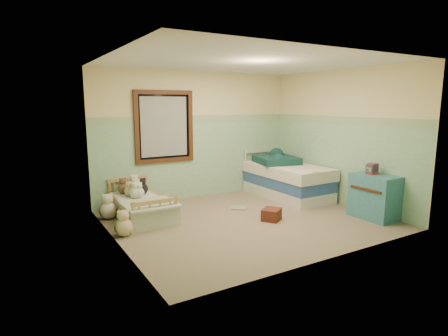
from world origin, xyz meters
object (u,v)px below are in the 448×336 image
plush_floor_tan (124,227)px  floor_book (239,208)px  dresser (374,197)px  red_pillow (271,214)px  toddler_bed_frame (141,211)px  twin_bed_frame (287,192)px  plush_floor_cream (108,210)px

plush_floor_tan → floor_book: plush_floor_tan is taller
dresser → red_pillow: bearing=153.3°
toddler_bed_frame → plush_floor_tan: bearing=-123.1°
floor_book → toddler_bed_frame: bearing=-158.5°
twin_bed_frame → floor_book: twin_bed_frame is taller
plush_floor_cream → plush_floor_tan: plush_floor_cream is taller
dresser → floor_book: (-1.63, 1.60, -0.35)m
twin_bed_frame → floor_book: size_ratio=6.50×
dresser → plush_floor_cream: bearing=149.9°
twin_bed_frame → floor_book: (-1.32, -0.24, -0.10)m
dresser → red_pillow: 1.73m
twin_bed_frame → dresser: size_ratio=2.50×
plush_floor_cream → twin_bed_frame: 3.52m
twin_bed_frame → dresser: dresser is taller
red_pillow → plush_floor_tan: bearing=167.7°
floor_book → dresser: bearing=-7.7°
toddler_bed_frame → plush_floor_tan: size_ratio=5.62×
toddler_bed_frame → floor_book: bearing=-15.2°
red_pillow → plush_floor_cream: bearing=147.8°
plush_floor_cream → plush_floor_tan: (0.00, -0.94, -0.01)m
plush_floor_cream → twin_bed_frame: (3.50, -0.37, -0.03)m
red_pillow → floor_book: red_pillow is taller
plush_floor_tan → red_pillow: size_ratio=0.86×
plush_floor_cream → floor_book: 2.27m
toddler_bed_frame → red_pillow: 2.18m
red_pillow → floor_book: bearing=96.9°
toddler_bed_frame → plush_floor_cream: 0.53m
plush_floor_cream → red_pillow: 2.69m
plush_floor_cream → red_pillow: size_ratio=0.94×
plush_floor_cream → dresser: dresser is taller
toddler_bed_frame → twin_bed_frame: bearing=-4.1°
toddler_bed_frame → dresser: size_ratio=2.01×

